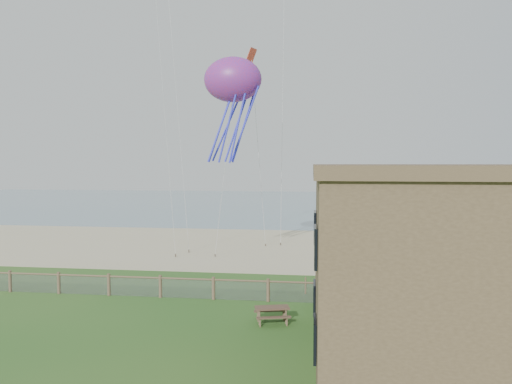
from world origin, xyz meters
The scene contains 8 objects.
ground centered at (0.00, 0.00, 0.00)m, with size 160.00×160.00×0.00m, color #22521C.
sand_beach centered at (0.00, 22.00, 0.00)m, with size 72.00×20.00×0.02m, color tan.
ocean centered at (0.00, 66.00, 0.00)m, with size 160.00×68.00×0.02m, color slate.
chainlink_fence centered at (0.00, 6.00, 0.55)m, with size 36.20×0.20×1.25m, color brown, non-canonical shape.
motel_deck centered at (13.00, 5.00, 0.25)m, with size 15.00×2.00×0.50m, color brown.
picnic_table centered at (3.50, 2.78, 0.34)m, with size 1.59×1.20×0.67m, color brown, non-canonical shape.
octopus_kite centered at (-0.33, 14.13, 11.30)m, with size 3.82×2.70×7.87m, color red, non-canonical shape.
kite_red centered at (0.47, 18.17, 15.38)m, with size 1.12×0.70×2.24m, color #DD4427, non-canonical shape.
Camera 1 is at (5.32, -18.01, 7.47)m, focal length 32.00 mm.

